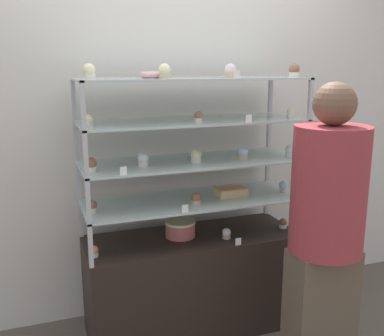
{
  "coord_description": "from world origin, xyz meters",
  "views": [
    {
      "loc": [
        -0.9,
        -2.49,
        1.68
      ],
      "look_at": [
        0.0,
        0.0,
        1.07
      ],
      "focal_mm": 42.0,
      "sensor_mm": 36.0,
      "label": 1
    }
  ],
  "objects": [
    {
      "name": "price_tag_1",
      "position": [
        -0.12,
        -0.23,
        0.9
      ],
      "size": [
        0.04,
        0.0,
        0.04
      ],
      "color": "white",
      "rests_on": "display_riser_lower"
    },
    {
      "name": "cupcake_16",
      "position": [
        0.21,
        -0.06,
        1.65
      ],
      "size": [
        0.07,
        0.07,
        0.08
      ],
      "color": "#CCB28C",
      "rests_on": "display_riser_top"
    },
    {
      "name": "ground_plane",
      "position": [
        0.0,
        0.0,
        0.0
      ],
      "size": [
        20.0,
        20.0,
        0.0
      ],
      "primitive_type": "plane",
      "color": "brown"
    },
    {
      "name": "cupcake_17",
      "position": [
        0.6,
        -0.13,
        1.65
      ],
      "size": [
        0.07,
        0.07,
        0.08
      ],
      "color": "beige",
      "rests_on": "display_riser_top"
    },
    {
      "name": "cupcake_1",
      "position": [
        0.19,
        -0.11,
        0.66
      ],
      "size": [
        0.05,
        0.05,
        0.07
      ],
      "color": "#CCB28C",
      "rests_on": "display_base"
    },
    {
      "name": "price_tag_4",
      "position": [
        0.18,
        -0.23,
        1.63
      ],
      "size": [
        0.04,
        0.0,
        0.04
      ],
      "color": "white",
      "rests_on": "display_riser_top"
    },
    {
      "name": "customer_figure",
      "position": [
        0.48,
        -0.69,
        0.86
      ],
      "size": [
        0.37,
        0.37,
        1.61
      ],
      "color": "brown",
      "rests_on": "ground_plane"
    },
    {
      "name": "cupcake_13",
      "position": [
        0.6,
        -0.12,
        1.4
      ],
      "size": [
        0.05,
        0.05,
        0.06
      ],
      "color": "white",
      "rests_on": "display_riser_upper"
    },
    {
      "name": "donut_glazed",
      "position": [
        -0.23,
        0.02,
        1.63
      ],
      "size": [
        0.13,
        0.13,
        0.04
      ],
      "color": "#EFB2BC",
      "rests_on": "display_riser_top"
    },
    {
      "name": "sheet_cake_frosted",
      "position": [
        0.25,
        -0.02,
        0.9
      ],
      "size": [
        0.19,
        0.12,
        0.06
      ],
      "color": "#DBBC84",
      "rests_on": "display_riser_lower"
    },
    {
      "name": "display_base",
      "position": [
        0.0,
        0.0,
        0.32
      ],
      "size": [
        1.33,
        0.5,
        0.63
      ],
      "color": "black",
      "rests_on": "ground_plane"
    },
    {
      "name": "cupcake_15",
      "position": [
        -0.19,
        -0.07,
        1.65
      ],
      "size": [
        0.07,
        0.07,
        0.08
      ],
      "color": "#CCB28C",
      "rests_on": "display_riser_top"
    },
    {
      "name": "layer_cake_centerpiece",
      "position": [
        -0.07,
        0.02,
        0.68
      ],
      "size": [
        0.19,
        0.19,
        0.1
      ],
      "color": "#C66660",
      "rests_on": "display_base"
    },
    {
      "name": "cupcake_11",
      "position": [
        -0.61,
        -0.09,
        1.4
      ],
      "size": [
        0.05,
        0.05,
        0.06
      ],
      "color": "beige",
      "rests_on": "display_riser_upper"
    },
    {
      "name": "cupcake_6",
      "position": [
        -0.61,
        -0.09,
        1.16
      ],
      "size": [
        0.06,
        0.06,
        0.08
      ],
      "color": "white",
      "rests_on": "display_riser_middle"
    },
    {
      "name": "cupcake_3",
      "position": [
        -0.61,
        -0.05,
        0.91
      ],
      "size": [
        0.06,
        0.06,
        0.07
      ],
      "color": "beige",
      "rests_on": "display_riser_lower"
    },
    {
      "name": "display_riser_top",
      "position": [
        0.0,
        0.0,
        1.6
      ],
      "size": [
        1.33,
        0.5,
        0.24
      ],
      "color": "#B7B7BC",
      "rests_on": "display_riser_upper"
    },
    {
      "name": "cupcake_2",
      "position": [
        0.61,
        -0.06,
        0.66
      ],
      "size": [
        0.05,
        0.05,
        0.07
      ],
      "color": "white",
      "rests_on": "display_base"
    },
    {
      "name": "price_tag_0",
      "position": [
        0.21,
        -0.23,
        0.65
      ],
      "size": [
        0.04,
        0.0,
        0.04
      ],
      "color": "white",
      "rests_on": "display_base"
    },
    {
      "name": "cupcake_14",
      "position": [
        -0.6,
        -0.11,
        1.65
      ],
      "size": [
        0.07,
        0.07,
        0.08
      ],
      "color": "beige",
      "rests_on": "display_riser_top"
    },
    {
      "name": "cupcake_12",
      "position": [
        -0.01,
        -0.13,
        1.4
      ],
      "size": [
        0.05,
        0.05,
        0.06
      ],
      "color": "beige",
      "rests_on": "display_riser_upper"
    },
    {
      "name": "display_riser_lower",
      "position": [
        0.0,
        0.0,
        0.86
      ],
      "size": [
        1.33,
        0.5,
        0.24
      ],
      "color": "#B7B7BC",
      "rests_on": "display_base"
    },
    {
      "name": "price_tag_2",
      "position": [
        -0.46,
        -0.23,
        1.14
      ],
      "size": [
        0.04,
        0.0,
        0.04
      ],
      "color": "white",
      "rests_on": "display_riser_middle"
    },
    {
      "name": "cupcake_9",
      "position": [
        0.29,
        -0.09,
        1.16
      ],
      "size": [
        0.06,
        0.06,
        0.08
      ],
      "color": "#CCB28C",
      "rests_on": "display_riser_middle"
    },
    {
      "name": "price_tag_3",
      "position": [
        0.26,
        -0.23,
        1.39
      ],
      "size": [
        0.04,
        0.0,
        0.04
      ],
      "color": "white",
      "rests_on": "display_riser_upper"
    },
    {
      "name": "cupcake_5",
      "position": [
        0.62,
        -0.04,
        0.91
      ],
      "size": [
        0.06,
        0.06,
        0.07
      ],
      "color": "beige",
      "rests_on": "display_riser_lower"
    },
    {
      "name": "cupcake_7",
      "position": [
        -0.32,
        -0.06,
        1.16
      ],
      "size": [
        0.06,
        0.06,
        0.08
      ],
      "color": "white",
      "rests_on": "display_riser_middle"
    },
    {
      "name": "display_riser_middle",
      "position": [
        0.0,
        0.0,
        1.11
      ],
      "size": [
        1.33,
        0.5,
        0.24
      ],
      "color": "#B7B7BC",
      "rests_on": "display_riser_lower"
    },
    {
      "name": "display_riser_upper",
      "position": [
        0.0,
        0.0,
        1.35
      ],
      "size": [
        1.33,
        0.5,
        0.24
      ],
      "color": "#B7B7BC",
      "rests_on": "display_riser_middle"
    },
    {
      "name": "back_wall",
      "position": [
        0.0,
        0.39,
        1.3
      ],
      "size": [
        8.0,
        0.05,
        2.6
      ],
      "color": "silver",
      "rests_on": "ground_plane"
    },
    {
      "name": "cupcake_8",
      "position": [
        -0.0,
        -0.07,
        1.16
      ],
      "size": [
        0.06,
        0.06,
        0.08
      ],
      "color": "white",
      "rests_on": "display_riser_middle"
    },
    {
      "name": "cupcake_0",
      "position": [
        -0.62,
        -0.1,
        0.66
      ],
      "size": [
        0.05,
        0.05,
        0.07
      ],
      "color": "white",
      "rests_on": "display_base"
    },
    {
      "name": "cupcake_4",
      "position": [
        -0.01,
        -0.11,
        0.91
      ],
      "size": [
        0.06,
        0.06,
        0.07
      ],
      "color": "#CCB28C",
      "rests_on": "display_riser_lower"
    },
    {
      "name": "cupcake_10",
      "position": [
        0.61,
        -0.11,
        1.16
      ],
      "size": [
        0.06,
        0.06,
        0.08
      ],
      "color": "white",
      "rests_on": "display_riser_middle"
    }
  ]
}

